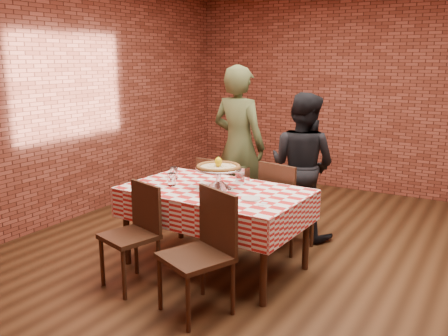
{
  "coord_description": "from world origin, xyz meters",
  "views": [
    {
      "loc": [
        1.7,
        -3.98,
        1.92
      ],
      "look_at": [
        -0.49,
        -0.26,
        0.93
      ],
      "focal_mm": 38.6,
      "sensor_mm": 36.0,
      "label": 1
    }
  ],
  "objects": [
    {
      "name": "sweetener_packet_b",
      "position": [
        0.07,
        -0.56,
        0.76
      ],
      "size": [
        0.05,
        0.04,
        0.0
      ],
      "primitive_type": "cube",
      "rotation": [
        0.0,
        0.0,
        -0.03
      ],
      "color": "white",
      "rests_on": "tablecloth"
    },
    {
      "name": "back_wall",
      "position": [
        0.0,
        3.0,
        1.45
      ],
      "size": [
        5.5,
        0.0,
        5.5
      ],
      "primitive_type": "plane",
      "rotation": [
        1.57,
        0.0,
        0.0
      ],
      "color": "maroon",
      "rests_on": "ground"
    },
    {
      "name": "chair_near_right",
      "position": [
        -0.2,
        -1.17,
        0.47
      ],
      "size": [
        0.6,
        0.6,
        0.94
      ],
      "primitive_type": null,
      "rotation": [
        0.0,
        0.0,
        -0.39
      ],
      "color": "#351A0E",
      "rests_on": "ground"
    },
    {
      "name": "chair_near_left",
      "position": [
        -0.93,
        -1.1,
        0.44
      ],
      "size": [
        0.5,
        0.5,
        0.88
      ],
      "primitive_type": null,
      "rotation": [
        0.0,
        0.0,
        -0.28
      ],
      "color": "#351A0E",
      "rests_on": "ground"
    },
    {
      "name": "table",
      "position": [
        -0.52,
        -0.39,
        0.38
      ],
      "size": [
        1.67,
        1.05,
        0.75
      ],
      "primitive_type": "cube",
      "rotation": [
        0.0,
        0.0,
        -0.05
      ],
      "color": "#351A0E",
      "rests_on": "ground"
    },
    {
      "name": "pizza",
      "position": [
        -0.49,
        -0.36,
        0.96
      ],
      "size": [
        0.4,
        0.4,
        0.03
      ],
      "primitive_type": "cylinder",
      "rotation": [
        0.0,
        0.0,
        0.01
      ],
      "color": "#CBBC8B",
      "rests_on": "pizza_stand"
    },
    {
      "name": "water_glass_right",
      "position": [
        -1.06,
        -0.27,
        0.82
      ],
      "size": [
        0.08,
        0.08,
        0.12
      ],
      "primitive_type": "cylinder",
      "rotation": [
        0.0,
        0.0,
        -0.05
      ],
      "color": "white",
      "rests_on": "tablecloth"
    },
    {
      "name": "pizza_stand",
      "position": [
        -0.49,
        -0.36,
        0.85
      ],
      "size": [
        0.43,
        0.43,
        0.19
      ],
      "primitive_type": null,
      "rotation": [
        0.0,
        0.0,
        0.01
      ],
      "color": "silver",
      "rests_on": "tablecloth"
    },
    {
      "name": "chair_far_left",
      "position": [
        -0.91,
        0.39,
        0.44
      ],
      "size": [
        0.4,
        0.4,
        0.88
      ],
      "primitive_type": null,
      "rotation": [
        0.0,
        0.0,
        3.14
      ],
      "color": "#351A0E",
      "rests_on": "ground"
    },
    {
      "name": "condiment_caddy",
      "position": [
        -0.41,
        -0.06,
        0.83
      ],
      "size": [
        0.12,
        0.1,
        0.15
      ],
      "primitive_type": "cube",
      "rotation": [
        0.0,
        0.0,
        -0.14
      ],
      "color": "silver",
      "rests_on": "tablecloth"
    },
    {
      "name": "water_glass_left",
      "position": [
        -0.92,
        -0.5,
        0.82
      ],
      "size": [
        0.08,
        0.08,
        0.12
      ],
      "primitive_type": "cylinder",
      "rotation": [
        0.0,
        0.0,
        -0.05
      ],
      "color": "white",
      "rests_on": "tablecloth"
    },
    {
      "name": "chair_far_right",
      "position": [
        -0.13,
        0.39,
        0.46
      ],
      "size": [
        0.51,
        0.51,
        0.91
      ],
      "primitive_type": null,
      "rotation": [
        0.0,
        0.0,
        2.93
      ],
      "color": "#351A0E",
      "rests_on": "ground"
    },
    {
      "name": "diner_olive",
      "position": [
        -0.94,
        0.84,
        0.92
      ],
      "size": [
        0.71,
        0.5,
        1.85
      ],
      "primitive_type": "imported",
      "rotation": [
        0.0,
        0.0,
        3.06
      ],
      "color": "#3E4425",
      "rests_on": "ground"
    },
    {
      "name": "lemon",
      "position": [
        -0.49,
        -0.36,
        1.01
      ],
      "size": [
        0.07,
        0.07,
        0.09
      ],
      "primitive_type": "ellipsoid",
      "rotation": [
        0.0,
        0.0,
        0.01
      ],
      "color": "yellow",
      "rests_on": "pizza"
    },
    {
      "name": "side_plate",
      "position": [
        -0.08,
        -0.52,
        0.76
      ],
      "size": [
        0.17,
        0.17,
        0.01
      ],
      "primitive_type": "cylinder",
      "rotation": [
        0.0,
        0.0,
        -0.05
      ],
      "color": "white",
      "rests_on": "tablecloth"
    },
    {
      "name": "diner_black",
      "position": [
        -0.14,
        0.8,
        0.79
      ],
      "size": [
        0.84,
        0.69,
        1.57
      ],
      "primitive_type": "imported",
      "rotation": [
        0.0,
        0.0,
        3.01
      ],
      "color": "black",
      "rests_on": "ground"
    },
    {
      "name": "tablecloth",
      "position": [
        -0.52,
        -0.39,
        0.62
      ],
      "size": [
        1.71,
        1.09,
        0.28
      ],
      "primitive_type": null,
      "rotation": [
        0.0,
        0.0,
        -0.05
      ],
      "color": "red",
      "rests_on": "table"
    },
    {
      "name": "ground",
      "position": [
        0.0,
        0.0,
        0.0
      ],
      "size": [
        6.0,
        6.0,
        0.0
      ],
      "primitive_type": "plane",
      "color": "black",
      "rests_on": "ground"
    },
    {
      "name": "sweetener_packet_a",
      "position": [
        0.07,
        -0.63,
        0.76
      ],
      "size": [
        0.06,
        0.06,
        0.0
      ],
      "primitive_type": "cube",
      "rotation": [
        0.0,
        0.0,
        0.58
      ],
      "color": "white",
      "rests_on": "tablecloth"
    }
  ]
}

